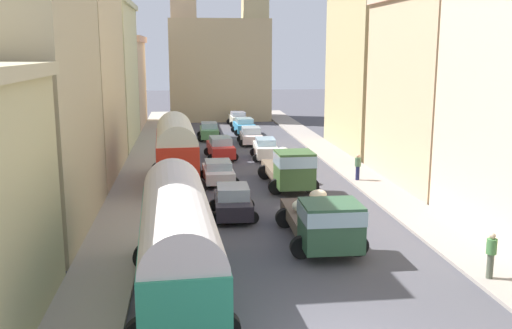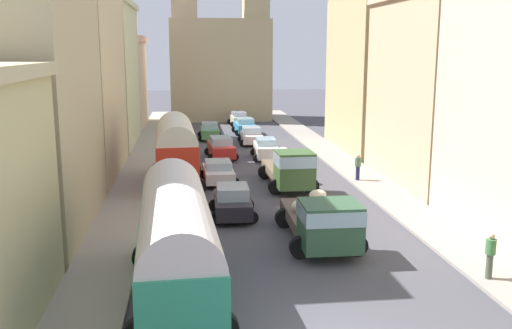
{
  "view_description": "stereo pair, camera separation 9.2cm",
  "coord_description": "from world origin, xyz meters",
  "px_view_note": "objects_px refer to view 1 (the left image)",
  "views": [
    {
      "loc": [
        -4.03,
        -14.05,
        8.15
      ],
      "look_at": [
        0.0,
        18.83,
        1.5
      ],
      "focal_mm": 40.3,
      "sensor_mm": 36.0,
      "label": 1
    },
    {
      "loc": [
        -3.94,
        -14.06,
        8.15
      ],
      "look_at": [
        0.0,
        18.83,
        1.5
      ],
      "focal_mm": 40.3,
      "sensor_mm": 36.0,
      "label": 2
    }
  ],
  "objects_px": {
    "car_0": "(265,149)",
    "car_3": "(238,118)",
    "cargo_truck_1": "(290,167)",
    "car_5": "(218,172)",
    "parked_bus_0": "(178,239)",
    "car_2": "(244,126)",
    "pedestrian_0": "(358,166)",
    "parked_bus_1": "(176,148)",
    "car_1": "(251,136)",
    "car_6": "(221,148)",
    "car_7": "(209,131)",
    "car_4": "(233,202)",
    "pedestrian_1": "(491,254)",
    "cargo_truck_0": "(323,220)"
  },
  "relations": [
    {
      "from": "parked_bus_1",
      "to": "cargo_truck_1",
      "type": "distance_m",
      "value": 6.96
    },
    {
      "from": "cargo_truck_1",
      "to": "car_3",
      "type": "bearing_deg",
      "value": 90.84
    },
    {
      "from": "cargo_truck_0",
      "to": "pedestrian_0",
      "type": "distance_m",
      "value": 12.58
    },
    {
      "from": "car_0",
      "to": "pedestrian_1",
      "type": "bearing_deg",
      "value": -79.0
    },
    {
      "from": "car_0",
      "to": "car_4",
      "type": "height_order",
      "value": "car_4"
    },
    {
      "from": "cargo_truck_0",
      "to": "car_4",
      "type": "distance_m",
      "value": 5.93
    },
    {
      "from": "car_0",
      "to": "parked_bus_0",
      "type": "bearing_deg",
      "value": -104.34
    },
    {
      "from": "car_4",
      "to": "pedestrian_1",
      "type": "relative_size",
      "value": 2.1
    },
    {
      "from": "parked_bus_1",
      "to": "car_1",
      "type": "height_order",
      "value": "parked_bus_1"
    },
    {
      "from": "car_7",
      "to": "pedestrian_0",
      "type": "bearing_deg",
      "value": -65.37
    },
    {
      "from": "car_2",
      "to": "car_3",
      "type": "height_order",
      "value": "car_2"
    },
    {
      "from": "car_2",
      "to": "pedestrian_0",
      "type": "xyz_separation_m",
      "value": [
        4.89,
        -21.69,
        0.23
      ]
    },
    {
      "from": "parked_bus_1",
      "to": "car_0",
      "type": "distance_m",
      "value": 10.41
    },
    {
      "from": "car_4",
      "to": "pedestrian_1",
      "type": "xyz_separation_m",
      "value": [
        8.42,
        -9.17,
        0.25
      ]
    },
    {
      "from": "parked_bus_1",
      "to": "cargo_truck_0",
      "type": "distance_m",
      "value": 13.5
    },
    {
      "from": "parked_bus_1",
      "to": "cargo_truck_1",
      "type": "bearing_deg",
      "value": -13.95
    },
    {
      "from": "parked_bus_0",
      "to": "parked_bus_1",
      "type": "distance_m",
      "value": 16.57
    },
    {
      "from": "parked_bus_1",
      "to": "car_6",
      "type": "bearing_deg",
      "value": 69.83
    },
    {
      "from": "car_1",
      "to": "car_3",
      "type": "distance_m",
      "value": 12.75
    },
    {
      "from": "car_3",
      "to": "pedestrian_0",
      "type": "relative_size",
      "value": 2.25
    },
    {
      "from": "car_0",
      "to": "car_3",
      "type": "xyz_separation_m",
      "value": [
        -0.29,
        19.67,
        -0.03
      ]
    },
    {
      "from": "parked_bus_0",
      "to": "car_6",
      "type": "xyz_separation_m",
      "value": [
        2.93,
        25.26,
        -1.35
      ]
    },
    {
      "from": "car_3",
      "to": "car_5",
      "type": "distance_m",
      "value": 27.51
    },
    {
      "from": "car_1",
      "to": "car_7",
      "type": "bearing_deg",
      "value": 137.7
    },
    {
      "from": "car_2",
      "to": "car_5",
      "type": "xyz_separation_m",
      "value": [
        -3.77,
        -20.92,
        -0.06
      ]
    },
    {
      "from": "car_0",
      "to": "car_3",
      "type": "height_order",
      "value": "car_0"
    },
    {
      "from": "cargo_truck_0",
      "to": "pedestrian_0",
      "type": "xyz_separation_m",
      "value": [
        4.99,
        11.55,
        -0.19
      ]
    },
    {
      "from": "car_2",
      "to": "car_6",
      "type": "relative_size",
      "value": 0.9
    },
    {
      "from": "pedestrian_0",
      "to": "cargo_truck_1",
      "type": "bearing_deg",
      "value": -164.37
    },
    {
      "from": "cargo_truck_0",
      "to": "car_7",
      "type": "xyz_separation_m",
      "value": [
        -3.47,
        30.02,
        -0.41
      ]
    },
    {
      "from": "car_4",
      "to": "parked_bus_0",
      "type": "bearing_deg",
      "value": -105.1
    },
    {
      "from": "cargo_truck_1",
      "to": "car_5",
      "type": "bearing_deg",
      "value": 154.0
    },
    {
      "from": "cargo_truck_0",
      "to": "car_1",
      "type": "bearing_deg",
      "value": 89.92
    },
    {
      "from": "car_0",
      "to": "cargo_truck_0",
      "type": "bearing_deg",
      "value": -90.98
    },
    {
      "from": "parked_bus_0",
      "to": "cargo_truck_1",
      "type": "distance_m",
      "value": 16.25
    },
    {
      "from": "parked_bus_1",
      "to": "car_4",
      "type": "bearing_deg",
      "value": -68.26
    },
    {
      "from": "pedestrian_0",
      "to": "car_0",
      "type": "bearing_deg",
      "value": 119.12
    },
    {
      "from": "car_2",
      "to": "car_6",
      "type": "height_order",
      "value": "car_6"
    },
    {
      "from": "car_2",
      "to": "car_6",
      "type": "distance_m",
      "value": 12.97
    },
    {
      "from": "car_7",
      "to": "car_0",
      "type": "bearing_deg",
      "value": -69.35
    },
    {
      "from": "parked_bus_0",
      "to": "car_2",
      "type": "height_order",
      "value": "parked_bus_0"
    },
    {
      "from": "car_3",
      "to": "car_7",
      "type": "distance_m",
      "value": 10.18
    },
    {
      "from": "car_7",
      "to": "car_4",
      "type": "bearing_deg",
      "value": -89.77
    },
    {
      "from": "car_6",
      "to": "car_7",
      "type": "relative_size",
      "value": 1.13
    },
    {
      "from": "parked_bus_1",
      "to": "pedestrian_0",
      "type": "relative_size",
      "value": 4.59
    },
    {
      "from": "pedestrian_1",
      "to": "cargo_truck_1",
      "type": "bearing_deg",
      "value": 107.36
    },
    {
      "from": "car_6",
      "to": "pedestrian_0",
      "type": "bearing_deg",
      "value": -48.69
    },
    {
      "from": "car_2",
      "to": "parked_bus_0",
      "type": "bearing_deg",
      "value": -99.05
    },
    {
      "from": "car_0",
      "to": "car_7",
      "type": "relative_size",
      "value": 1.04
    },
    {
      "from": "car_4",
      "to": "pedestrian_0",
      "type": "height_order",
      "value": "pedestrian_0"
    }
  ]
}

